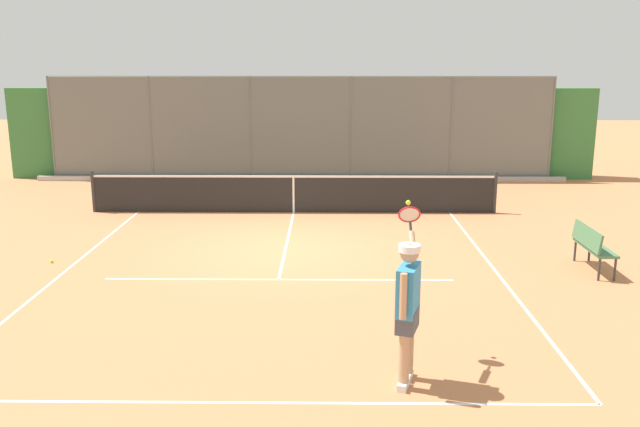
{
  "coord_description": "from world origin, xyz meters",
  "views": [
    {
      "loc": [
        -0.88,
        13.32,
        3.88
      ],
      "look_at": [
        -0.73,
        1.08,
        1.05
      ],
      "focal_mm": 37.83,
      "sensor_mm": 36.0,
      "label": 1
    }
  ],
  "objects": [
    {
      "name": "tennis_ball_by_sideline",
      "position": [
        4.49,
        0.86,
        0.03
      ],
      "size": [
        0.07,
        0.07,
        0.07
      ],
      "primitive_type": "sphere",
      "color": "#D6E042",
      "rests_on": "ground"
    },
    {
      "name": "ground_plane",
      "position": [
        0.0,
        0.0,
        0.0
      ],
      "size": [
        60.0,
        60.0,
        0.0
      ],
      "primitive_type": "plane",
      "color": "#C67A4C"
    },
    {
      "name": "fence_backdrop",
      "position": [
        0.0,
        -8.91,
        1.46
      ],
      "size": [
        19.03,
        1.37,
        3.33
      ],
      "color": "slate",
      "rests_on": "ground"
    },
    {
      "name": "court_line_markings",
      "position": [
        0.0,
        2.11,
        0.0
      ],
      "size": [
        8.09,
        9.86,
        0.01
      ],
      "color": "white",
      "rests_on": "ground"
    },
    {
      "name": "tennis_net",
      "position": [
        0.0,
        -3.58,
        0.49
      ],
      "size": [
        10.39,
        0.09,
        1.07
      ],
      "color": "#2D2D2D",
      "rests_on": "ground"
    },
    {
      "name": "tennis_player",
      "position": [
        -1.83,
        5.73,
        1.05
      ],
      "size": [
        0.42,
        1.45,
        2.06
      ],
      "rotation": [
        0.0,
        0.0,
        -1.87
      ],
      "color": "silver",
      "rests_on": "ground"
    },
    {
      "name": "courtside_bench",
      "position": [
        -5.79,
        1.21,
        0.51
      ],
      "size": [
        0.4,
        1.3,
        0.84
      ],
      "rotation": [
        0.0,
        0.0,
        1.57
      ],
      "color": "#477A51",
      "rests_on": "ground"
    }
  ]
}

